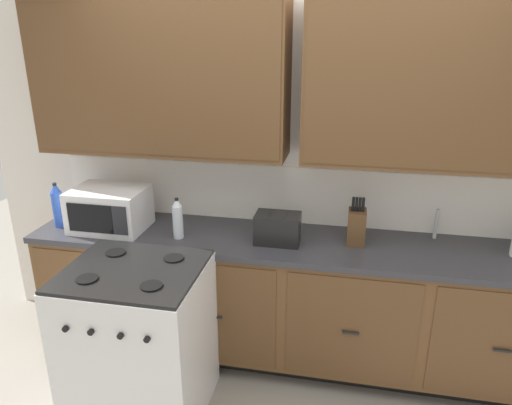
{
  "coord_description": "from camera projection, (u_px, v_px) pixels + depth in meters",
  "views": [
    {
      "loc": [
        0.35,
        -2.49,
        2.19
      ],
      "look_at": [
        -0.21,
        0.27,
        1.16
      ],
      "focal_mm": 33.62,
      "sensor_mm": 36.0,
      "label": 1
    }
  ],
  "objects": [
    {
      "name": "ground_plane",
      "position": [
        280.0,
        386.0,
        3.11
      ],
      "size": [
        8.42,
        8.42,
        0.0
      ],
      "primitive_type": "plane",
      "color": "gray"
    },
    {
      "name": "counter_run",
      "position": [
        288.0,
        299.0,
        3.22
      ],
      "size": [
        3.4,
        0.64,
        0.91
      ],
      "color": "black",
      "rests_on": "ground_plane"
    },
    {
      "name": "toaster",
      "position": [
        278.0,
        228.0,
        3.01
      ],
      "size": [
        0.28,
        0.18,
        0.19
      ],
      "color": "black",
      "rests_on": "counter_run"
    },
    {
      "name": "bottle_clear",
      "position": [
        178.0,
        219.0,
        3.06
      ],
      "size": [
        0.07,
        0.07,
        0.27
      ],
      "color": "silver",
      "rests_on": "counter_run"
    },
    {
      "name": "wall_unit",
      "position": [
        297.0,
        117.0,
        3.0
      ],
      "size": [
        4.57,
        0.4,
        2.54
      ],
      "color": "white",
      "rests_on": "ground_plane"
    },
    {
      "name": "bottle_blue",
      "position": [
        58.0,
        205.0,
        3.24
      ],
      "size": [
        0.07,
        0.07,
        0.31
      ],
      "color": "blue",
      "rests_on": "counter_run"
    },
    {
      "name": "stove_range",
      "position": [
        139.0,
        341.0,
        2.79
      ],
      "size": [
        0.76,
        0.68,
        0.95
      ],
      "color": "white",
      "rests_on": "ground_plane"
    },
    {
      "name": "knife_block",
      "position": [
        356.0,
        226.0,
        2.99
      ],
      "size": [
        0.11,
        0.14,
        0.31
      ],
      "color": "#52361E",
      "rests_on": "counter_run"
    },
    {
      "name": "sink_faucet",
      "position": [
        436.0,
        224.0,
        3.06
      ],
      "size": [
        0.02,
        0.02,
        0.2
      ],
      "primitive_type": "cylinder",
      "color": "#B2B5BA",
      "rests_on": "counter_run"
    },
    {
      "name": "microwave",
      "position": [
        110.0,
        209.0,
        3.2
      ],
      "size": [
        0.48,
        0.37,
        0.28
      ],
      "color": "white",
      "rests_on": "counter_run"
    }
  ]
}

